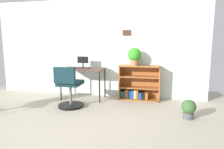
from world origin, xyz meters
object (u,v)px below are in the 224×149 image
monitor (83,62)px  office_chair (69,90)px  potted_plant_floor (189,108)px  bookshelf_low (139,84)px  desk (83,71)px  potted_plant_on_shelf (135,56)px  keyboard (81,68)px

monitor → office_chair: (-0.01, -0.78, -0.49)m
office_chair → potted_plant_floor: bearing=-3.1°
bookshelf_low → office_chair: bearing=-145.4°
desk → potted_plant_on_shelf: potted_plant_on_shelf is taller
monitor → keyboard: 0.22m
bookshelf_low → potted_plant_floor: size_ratio=2.72×
desk → bookshelf_low: 1.32m
keyboard → bookshelf_low: bearing=12.8°
keyboard → potted_plant_on_shelf: (1.18, 0.23, 0.28)m
keyboard → potted_plant_floor: (2.22, -0.73, -0.55)m
office_chair → potted_plant_on_shelf: (1.21, 0.85, 0.64)m
desk → office_chair: office_chair is taller
keyboard → bookshelf_low: size_ratio=0.40×
monitor → bookshelf_low: (1.30, 0.12, -0.51)m
keyboard → potted_plant_floor: keyboard is taller
monitor → potted_plant_floor: 2.51m
desk → bookshelf_low: size_ratio=1.09×
desk → monitor: bearing=110.3°
office_chair → potted_plant_on_shelf: bearing=35.0°
desk → bookshelf_low: (1.27, 0.21, -0.31)m
bookshelf_low → keyboard: bearing=-167.2°
desk → monitor: monitor is taller
potted_plant_on_shelf → monitor: bearing=-177.0°
desk → bookshelf_low: bearing=9.3°
bookshelf_low → potted_plant_floor: (0.94, -1.02, -0.17)m
potted_plant_floor → bookshelf_low: bearing=132.7°
keyboard → bookshelf_low: (1.27, 0.29, -0.38)m
monitor → office_chair: 0.92m
desk → potted_plant_on_shelf: size_ratio=2.50×
potted_plant_on_shelf → office_chair: bearing=-145.0°
desk → office_chair: (-0.04, -0.69, -0.29)m
monitor → potted_plant_floor: monitor is taller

